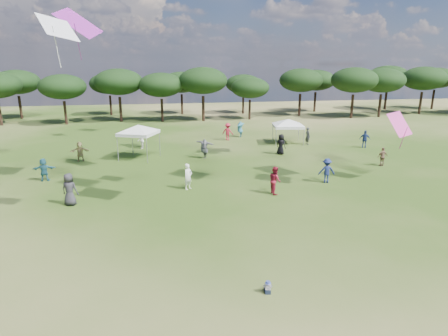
{
  "coord_description": "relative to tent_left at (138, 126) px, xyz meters",
  "views": [
    {
      "loc": [
        -3.63,
        -9.41,
        7.93
      ],
      "look_at": [
        -0.78,
        6.0,
        3.57
      ],
      "focal_mm": 30.0,
      "sensor_mm": 36.0,
      "label": 1
    }
  ],
  "objects": [
    {
      "name": "ground",
      "position": [
        5.09,
        -23.02,
        -2.83
      ],
      "size": [
        140.0,
        140.0,
        0.0
      ],
      "primitive_type": "plane",
      "color": "#334D17",
      "rests_on": "ground"
    },
    {
      "name": "tent_left",
      "position": [
        0.0,
        0.0,
        0.0
      ],
      "size": [
        5.23,
        5.23,
        3.25
      ],
      "rotation": [
        0.0,
        0.0,
        -0.42
      ],
      "color": "gray",
      "rests_on": "ground"
    },
    {
      "name": "tent_right",
      "position": [
        14.83,
        3.75,
        -0.41
      ],
      "size": [
        5.85,
        5.85,
        2.84
      ],
      "rotation": [
        0.0,
        0.0,
        -0.18
      ],
      "color": "gray",
      "rests_on": "ground"
    },
    {
      "name": "tree_line",
      "position": [
        7.48,
        24.39,
        2.6
      ],
      "size": [
        108.78,
        17.63,
        7.77
      ],
      "color": "black",
      "rests_on": "ground"
    },
    {
      "name": "toddler",
      "position": [
        5.13,
        -21.17,
        -2.61
      ],
      "size": [
        0.34,
        0.37,
        0.48
      ],
      "rotation": [
        0.0,
        0.0,
        -0.15
      ],
      "color": "black",
      "rests_on": "ground"
    },
    {
      "name": "festival_crowd",
      "position": [
        6.66,
        -1.05,
        -1.95
      ],
      "size": [
        29.19,
        20.69,
        1.92
      ],
      "color": "#4F4F54",
      "rests_on": "ground"
    }
  ]
}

